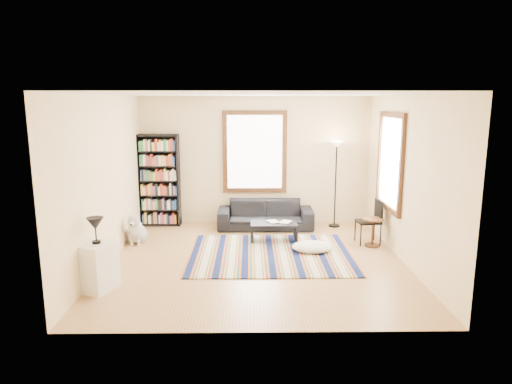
{
  "coord_description": "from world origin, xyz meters",
  "views": [
    {
      "loc": [
        -0.11,
        -7.47,
        2.69
      ],
      "look_at": [
        0.0,
        0.5,
        1.1
      ],
      "focal_mm": 32.0,
      "sensor_mm": 36.0,
      "label": 1
    }
  ],
  "objects_px": {
    "sofa": "(265,214)",
    "floor_lamp": "(335,185)",
    "floor_cushion": "(312,247)",
    "folding_chair": "(368,222)",
    "coffee_table": "(274,232)",
    "side_table": "(373,232)",
    "white_cabinet": "(98,267)",
    "bookshelf": "(159,180)",
    "dog": "(137,228)"
  },
  "relations": [
    {
      "from": "dog",
      "to": "floor_lamp",
      "type": "bearing_deg",
      "value": 18.37
    },
    {
      "from": "bookshelf",
      "to": "coffee_table",
      "type": "xyz_separation_m",
      "value": [
        2.45,
        -1.18,
        -0.82
      ]
    },
    {
      "from": "floor_cushion",
      "to": "white_cabinet",
      "type": "bearing_deg",
      "value": -153.58
    },
    {
      "from": "side_table",
      "to": "bookshelf",
      "type": "bearing_deg",
      "value": 159.92
    },
    {
      "from": "folding_chair",
      "to": "white_cabinet",
      "type": "distance_m",
      "value": 4.94
    },
    {
      "from": "bookshelf",
      "to": "side_table",
      "type": "height_order",
      "value": "bookshelf"
    },
    {
      "from": "white_cabinet",
      "to": "folding_chair",
      "type": "bearing_deg",
      "value": 47.94
    },
    {
      "from": "coffee_table",
      "to": "folding_chair",
      "type": "xyz_separation_m",
      "value": [
        1.79,
        -0.22,
        0.25
      ]
    },
    {
      "from": "coffee_table",
      "to": "side_table",
      "type": "bearing_deg",
      "value": -11.85
    },
    {
      "from": "bookshelf",
      "to": "white_cabinet",
      "type": "height_order",
      "value": "bookshelf"
    },
    {
      "from": "bookshelf",
      "to": "white_cabinet",
      "type": "xyz_separation_m",
      "value": [
        -0.21,
        -3.53,
        -0.65
      ]
    },
    {
      "from": "floor_lamp",
      "to": "dog",
      "type": "xyz_separation_m",
      "value": [
        -4.02,
        -1.12,
        -0.64
      ]
    },
    {
      "from": "folding_chair",
      "to": "floor_cushion",
      "type": "bearing_deg",
      "value": -160.92
    },
    {
      "from": "side_table",
      "to": "dog",
      "type": "height_order",
      "value": "dog"
    },
    {
      "from": "floor_lamp",
      "to": "side_table",
      "type": "xyz_separation_m",
      "value": [
        0.47,
        -1.4,
        -0.66
      ]
    },
    {
      "from": "coffee_table",
      "to": "white_cabinet",
      "type": "distance_m",
      "value": 3.55
    },
    {
      "from": "folding_chair",
      "to": "dog",
      "type": "xyz_separation_m",
      "value": [
        -4.43,
        0.1,
        -0.14
      ]
    },
    {
      "from": "bookshelf",
      "to": "floor_cushion",
      "type": "xyz_separation_m",
      "value": [
        3.11,
        -1.88,
        -0.91
      ]
    },
    {
      "from": "folding_chair",
      "to": "white_cabinet",
      "type": "xyz_separation_m",
      "value": [
        -4.45,
        -2.13,
        -0.08
      ]
    },
    {
      "from": "floor_cushion",
      "to": "floor_lamp",
      "type": "height_order",
      "value": "floor_lamp"
    },
    {
      "from": "dog",
      "to": "folding_chair",
      "type": "bearing_deg",
      "value": 1.41
    },
    {
      "from": "floor_lamp",
      "to": "folding_chair",
      "type": "xyz_separation_m",
      "value": [
        0.42,
        -1.23,
        -0.5
      ]
    },
    {
      "from": "sofa",
      "to": "floor_cushion",
      "type": "relative_size",
      "value": 2.74
    },
    {
      "from": "floor_cushion",
      "to": "folding_chair",
      "type": "relative_size",
      "value": 0.86
    },
    {
      "from": "floor_cushion",
      "to": "floor_lamp",
      "type": "relative_size",
      "value": 0.4
    },
    {
      "from": "bookshelf",
      "to": "white_cabinet",
      "type": "bearing_deg",
      "value": -93.41
    },
    {
      "from": "folding_chair",
      "to": "bookshelf",
      "type": "bearing_deg",
      "value": 157.67
    },
    {
      "from": "coffee_table",
      "to": "floor_cushion",
      "type": "relative_size",
      "value": 1.21
    },
    {
      "from": "coffee_table",
      "to": "floor_lamp",
      "type": "relative_size",
      "value": 0.48
    },
    {
      "from": "bookshelf",
      "to": "sofa",
      "type": "bearing_deg",
      "value": -6.66
    },
    {
      "from": "sofa",
      "to": "bookshelf",
      "type": "relative_size",
      "value": 1.01
    },
    {
      "from": "floor_cushion",
      "to": "white_cabinet",
      "type": "height_order",
      "value": "white_cabinet"
    },
    {
      "from": "white_cabinet",
      "to": "side_table",
      "type": "bearing_deg",
      "value": 45.88
    },
    {
      "from": "floor_lamp",
      "to": "dog",
      "type": "bearing_deg",
      "value": -164.37
    },
    {
      "from": "sofa",
      "to": "floor_lamp",
      "type": "distance_m",
      "value": 1.64
    },
    {
      "from": "sofa",
      "to": "folding_chair",
      "type": "bearing_deg",
      "value": -29.87
    },
    {
      "from": "floor_cushion",
      "to": "side_table",
      "type": "xyz_separation_m",
      "value": [
        1.18,
        0.31,
        0.18
      ]
    },
    {
      "from": "side_table",
      "to": "white_cabinet",
      "type": "relative_size",
      "value": 0.77
    },
    {
      "from": "bookshelf",
      "to": "dog",
      "type": "xyz_separation_m",
      "value": [
        -0.19,
        -1.29,
        -0.71
      ]
    },
    {
      "from": "sofa",
      "to": "floor_cushion",
      "type": "xyz_separation_m",
      "value": [
        0.8,
        -1.61,
        -0.2
      ]
    },
    {
      "from": "floor_lamp",
      "to": "white_cabinet",
      "type": "height_order",
      "value": "floor_lamp"
    },
    {
      "from": "white_cabinet",
      "to": "dog",
      "type": "distance_m",
      "value": 2.24
    },
    {
      "from": "folding_chair",
      "to": "dog",
      "type": "distance_m",
      "value": 4.44
    },
    {
      "from": "floor_cushion",
      "to": "folding_chair",
      "type": "xyz_separation_m",
      "value": [
        1.13,
        0.48,
        0.34
      ]
    },
    {
      "from": "floor_cushion",
      "to": "folding_chair",
      "type": "bearing_deg",
      "value": 23.18
    },
    {
      "from": "white_cabinet",
      "to": "dog",
      "type": "height_order",
      "value": "white_cabinet"
    },
    {
      "from": "floor_cushion",
      "to": "dog",
      "type": "height_order",
      "value": "dog"
    },
    {
      "from": "sofa",
      "to": "bookshelf",
      "type": "xyz_separation_m",
      "value": [
        -2.31,
        0.27,
        0.7
      ]
    },
    {
      "from": "bookshelf",
      "to": "side_table",
      "type": "relative_size",
      "value": 3.7
    },
    {
      "from": "side_table",
      "to": "floor_cushion",
      "type": "bearing_deg",
      "value": -165.2
    }
  ]
}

